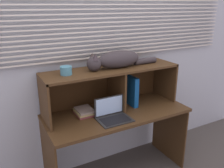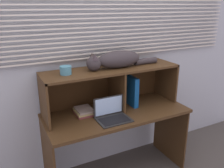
{
  "view_description": "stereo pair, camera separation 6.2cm",
  "coord_description": "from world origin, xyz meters",
  "views": [
    {
      "loc": [
        -1.07,
        -1.68,
        1.78
      ],
      "look_at": [
        0.0,
        0.31,
        1.02
      ],
      "focal_mm": 38.0,
      "sensor_mm": 36.0,
      "label": 1
    },
    {
      "loc": [
        -1.01,
        -1.7,
        1.78
      ],
      "look_at": [
        0.0,
        0.31,
        1.02
      ],
      "focal_mm": 38.0,
      "sensor_mm": 36.0,
      "label": 2
    }
  ],
  "objects": [
    {
      "name": "back_panel_with_blinds",
      "position": [
        0.0,
        0.55,
        1.26
      ],
      "size": [
        4.4,
        0.08,
        2.5
      ],
      "color": "#B3BBC5",
      "rests_on": "ground"
    },
    {
      "name": "desk",
      "position": [
        0.0,
        0.2,
        0.61
      ],
      "size": [
        1.44,
        0.61,
        0.75
      ],
      "color": "#452D17",
      "rests_on": "ground"
    },
    {
      "name": "hutch_shelf_unit",
      "position": [
        0.01,
        0.34,
        1.06
      ],
      "size": [
        1.38,
        0.38,
        0.43
      ],
      "color": "#452D17",
      "rests_on": "desk"
    },
    {
      "name": "cat",
      "position": [
        0.05,
        0.31,
        1.26
      ],
      "size": [
        0.79,
        0.18,
        0.17
      ],
      "color": "#363032",
      "rests_on": "hutch_shelf_unit"
    },
    {
      "name": "laptop",
      "position": [
        -0.11,
        0.09,
        0.79
      ],
      "size": [
        0.31,
        0.23,
        0.2
      ],
      "color": "#252525",
      "rests_on": "desk"
    },
    {
      "name": "binder_upright",
      "position": [
        0.22,
        0.31,
        0.91
      ],
      "size": [
        0.05,
        0.25,
        0.31
      ],
      "primitive_type": "cube",
      "color": "#114B90",
      "rests_on": "desk"
    },
    {
      "name": "book_stack",
      "position": [
        -0.31,
        0.3,
        0.78
      ],
      "size": [
        0.16,
        0.21,
        0.06
      ],
      "color": "brown",
      "rests_on": "desk"
    },
    {
      "name": "small_basket",
      "position": [
        -0.46,
        0.31,
        1.22
      ],
      "size": [
        0.1,
        0.1,
        0.08
      ],
      "primitive_type": "cylinder",
      "color": "teal",
      "rests_on": "hutch_shelf_unit"
    }
  ]
}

